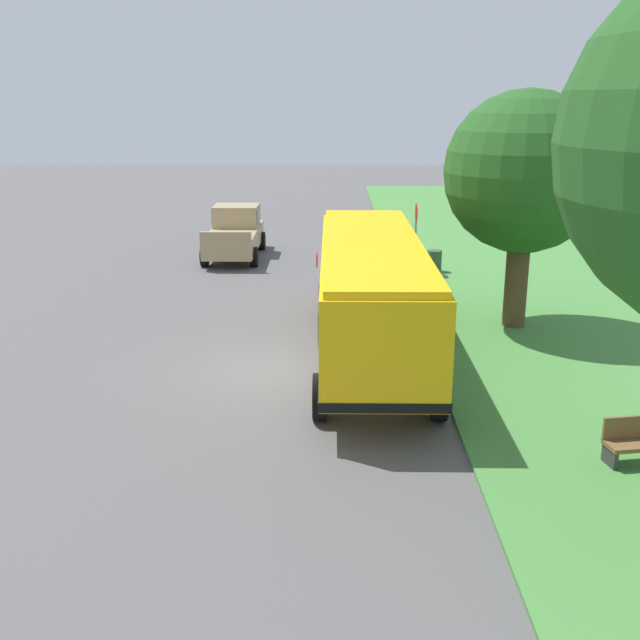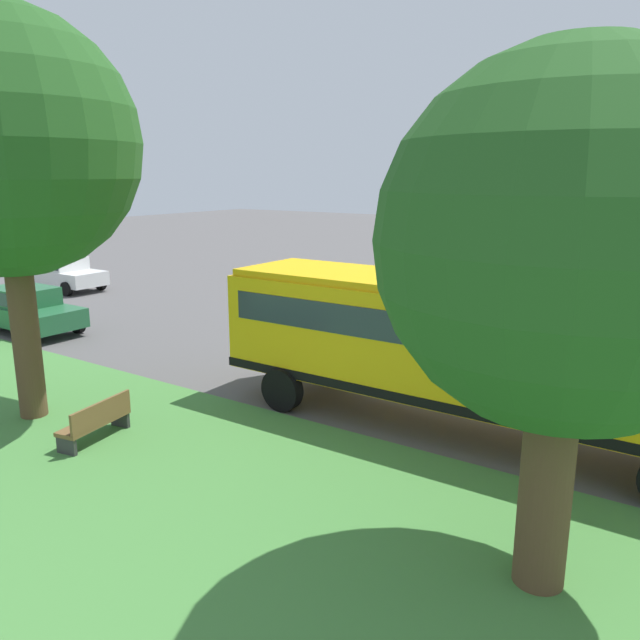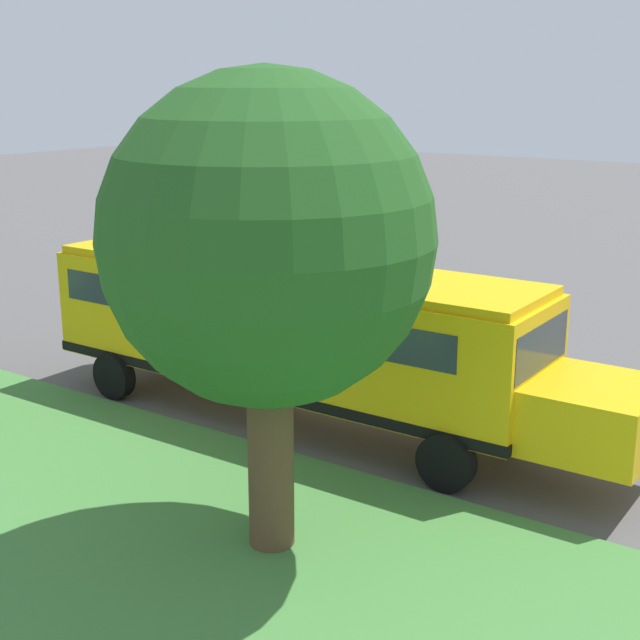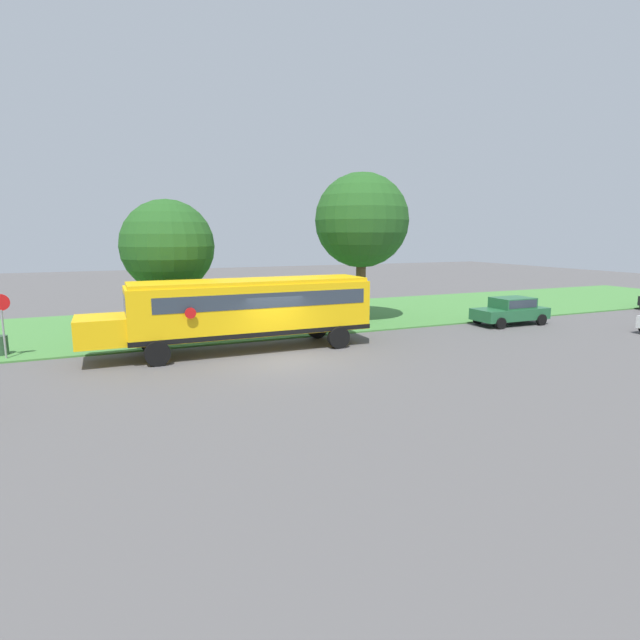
{
  "view_description": "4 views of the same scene",
  "coord_description": "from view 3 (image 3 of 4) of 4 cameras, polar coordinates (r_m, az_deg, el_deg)",
  "views": [
    {
      "loc": [
        -1.38,
        17.63,
        6.54
      ],
      "look_at": [
        -1.12,
        -0.55,
        1.13
      ],
      "focal_mm": 42.0,
      "sensor_mm": 36.0,
      "label": 1
    },
    {
      "loc": [
        -14.4,
        -5.31,
        5.33
      ],
      "look_at": [
        -0.79,
        3.9,
        1.46
      ],
      "focal_mm": 35.0,
      "sensor_mm": 36.0,
      "label": 2
    },
    {
      "loc": [
        -16.06,
        -10.84,
        6.6
      ],
      "look_at": [
        -0.03,
        0.16,
        1.36
      ],
      "focal_mm": 50.0,
      "sensor_mm": 36.0,
      "label": 3
    },
    {
      "loc": [
        18.84,
        -6.55,
        5.07
      ],
      "look_at": [
        -1.64,
        2.29,
        1.28
      ],
      "focal_mm": 28.0,
      "sensor_mm": 36.0,
      "label": 4
    }
  ],
  "objects": [
    {
      "name": "ground_plane",
      "position": [
        20.47,
        0.42,
        -3.72
      ],
      "size": [
        120.0,
        120.0,
        0.0
      ],
      "primitive_type": "plane",
      "color": "#565454"
    },
    {
      "name": "school_bus",
      "position": [
        17.48,
        -1.4,
        -0.43
      ],
      "size": [
        2.85,
        12.42,
        3.16
      ],
      "color": "yellow",
      "rests_on": "ground"
    },
    {
      "name": "oak_tree_beside_bus",
      "position": [
        11.84,
        -3.62,
        4.89
      ],
      "size": [
        4.53,
        4.53,
        6.82
      ],
      "color": "brown",
      "rests_on": "ground"
    }
  ]
}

